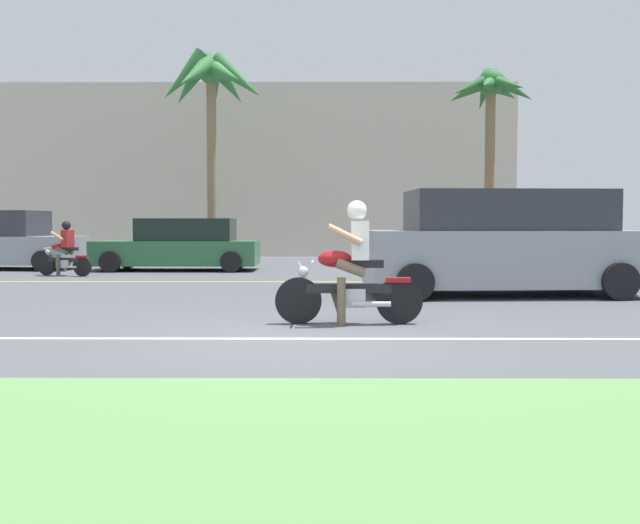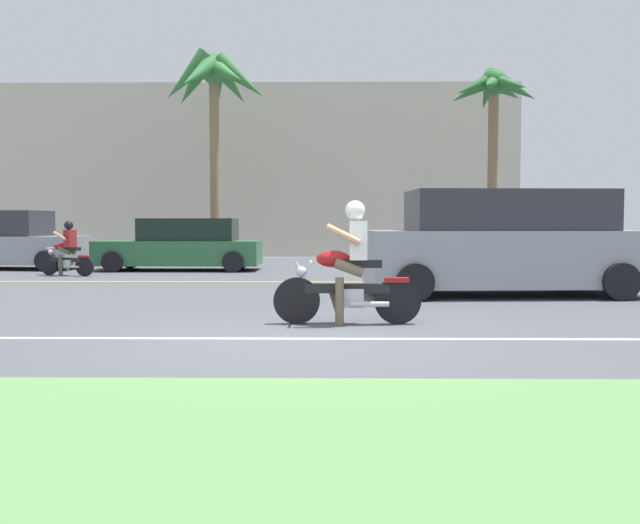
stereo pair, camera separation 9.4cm
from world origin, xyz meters
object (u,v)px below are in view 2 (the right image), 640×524
(motorcyclist, at_px, (349,272))
(parked_car_0, at_px, (10,242))
(motorcyclist_distant, at_px, (67,252))
(suv_nearby, at_px, (504,244))
(palm_tree_0, at_px, (494,99))
(palm_tree_1, at_px, (214,86))
(parked_car_1, at_px, (182,246))

(motorcyclist, bearing_deg, parked_car_0, 131.03)
(motorcyclist, height_order, motorcyclist_distant, motorcyclist)
(suv_nearby, height_order, palm_tree_0, palm_tree_0)
(palm_tree_0, height_order, motorcyclist_distant, palm_tree_0)
(palm_tree_0, bearing_deg, palm_tree_1, 176.34)
(parked_car_0, relative_size, palm_tree_0, 0.65)
(parked_car_1, relative_size, palm_tree_1, 0.64)
(motorcyclist_distant, bearing_deg, suv_nearby, -24.93)
(parked_car_0, height_order, palm_tree_0, palm_tree_0)
(parked_car_1, xyz_separation_m, motorcyclist_distant, (-2.46, -1.95, -0.10))
(parked_car_0, bearing_deg, motorcyclist, -48.97)
(parked_car_0, distance_m, parked_car_1, 5.02)
(motorcyclist, xyz_separation_m, parked_car_1, (-4.29, 10.15, -0.01))
(palm_tree_1, bearing_deg, parked_car_1, -94.20)
(parked_car_1, height_order, motorcyclist_distant, parked_car_1)
(palm_tree_0, bearing_deg, motorcyclist_distant, -155.96)
(motorcyclist, relative_size, suv_nearby, 0.38)
(motorcyclist, bearing_deg, palm_tree_1, 106.03)
(palm_tree_1, bearing_deg, palm_tree_0, -3.66)
(motorcyclist, distance_m, parked_car_1, 11.02)
(parked_car_0, height_order, motorcyclist_distant, parked_car_0)
(palm_tree_1, bearing_deg, parked_car_0, -147.98)
(suv_nearby, bearing_deg, parked_car_1, 138.20)
(parked_car_1, bearing_deg, motorcyclist_distant, -141.56)
(motorcyclist, distance_m, suv_nearby, 4.72)
(motorcyclist_distant, bearing_deg, palm_tree_0, 24.04)
(suv_nearby, bearing_deg, parked_car_0, 150.29)
(motorcyclist_distant, bearing_deg, palm_tree_1, 64.61)
(suv_nearby, distance_m, palm_tree_1, 13.27)
(motorcyclist, distance_m, motorcyclist_distant, 10.62)
(suv_nearby, distance_m, parked_car_0, 14.04)
(suv_nearby, height_order, parked_car_0, suv_nearby)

